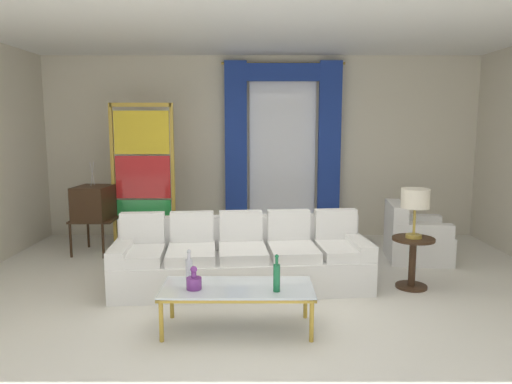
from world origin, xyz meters
name	(u,v)px	position (x,y,z in m)	size (l,w,h in m)	color
ground_plane	(263,299)	(0.00, 0.00, 0.00)	(16.00, 16.00, 0.00)	silver
wall_rear	(260,147)	(0.00, 3.06, 1.50)	(8.00, 0.12, 3.00)	beige
ceiling_slab	(262,26)	(0.00, 0.80, 3.02)	(8.00, 7.60, 0.04)	white
curtained_window	(282,133)	(0.36, 2.89, 1.74)	(2.00, 0.17, 2.70)	white
couch_white_long	(241,260)	(-0.25, 0.46, 0.31)	(2.99, 1.18, 0.86)	white
coffee_table	(237,290)	(-0.25, -0.75, 0.37)	(1.39, 0.60, 0.41)	silver
bottle_blue_decanter	(276,276)	(0.10, -0.88, 0.55)	(0.06, 0.06, 0.34)	#196B3D
bottle_crystal_tall	(188,268)	(-0.72, -0.55, 0.53)	(0.07, 0.07, 0.30)	silver
bottle_amber_squat	(193,282)	(-0.64, -0.82, 0.48)	(0.14, 0.14, 0.21)	#753384
vintage_tv	(93,204)	(-2.46, 1.88, 0.73)	(0.62, 0.64, 1.35)	#382314
armchair_white	(413,239)	(2.13, 1.53, 0.29)	(0.91, 0.90, 0.80)	white
stained_glass_divider	(142,180)	(-1.78, 2.11, 1.06)	(0.95, 0.05, 2.20)	gold
peacock_figurine	(171,241)	(-1.29, 1.69, 0.22)	(0.44, 0.60, 0.50)	beige
round_side_table	(412,258)	(1.73, 0.37, 0.36)	(0.48, 0.48, 0.59)	#382314
table_lamp_brass	(414,201)	(1.73, 0.37, 1.03)	(0.32, 0.32, 0.57)	#B29338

